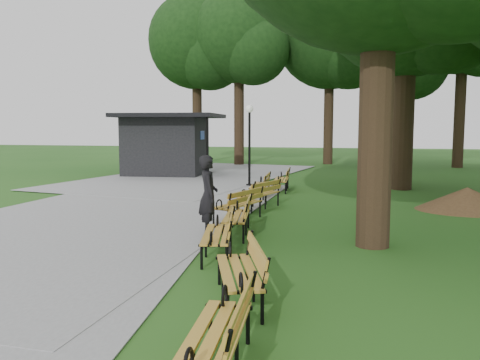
% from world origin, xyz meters
% --- Properties ---
extents(ground, '(100.00, 100.00, 0.00)m').
position_xyz_m(ground, '(0.00, 0.00, 0.00)').
color(ground, '#1E4E16').
rests_on(ground, ground).
extents(path, '(12.00, 38.00, 0.06)m').
position_xyz_m(path, '(-4.00, 3.00, 0.03)').
color(path, gray).
rests_on(path, ground).
extents(person, '(0.67, 0.80, 1.85)m').
position_xyz_m(person, '(-0.40, 1.10, 0.93)').
color(person, black).
rests_on(person, ground).
extents(kiosk, '(5.37, 4.77, 3.15)m').
position_xyz_m(kiosk, '(-6.62, 14.35, 1.57)').
color(kiosk, black).
rests_on(kiosk, ground).
extents(lamp_post, '(0.32, 0.32, 3.39)m').
position_xyz_m(lamp_post, '(-1.39, 10.43, 2.42)').
color(lamp_post, black).
rests_on(lamp_post, ground).
extents(dirt_mound, '(2.48, 2.48, 0.70)m').
position_xyz_m(dirt_mound, '(6.18, 6.02, 0.35)').
color(dirt_mound, '#47301C').
rests_on(dirt_mound, ground).
extents(bench_0, '(0.78, 1.94, 0.88)m').
position_xyz_m(bench_0, '(1.53, -5.20, 0.44)').
color(bench_0, '#B48329').
rests_on(bench_0, ground).
extents(bench_1, '(1.22, 2.00, 0.88)m').
position_xyz_m(bench_1, '(1.28, -3.07, 0.44)').
color(bench_1, '#B48329').
rests_on(bench_1, ground).
extents(bench_2, '(1.01, 1.99, 0.88)m').
position_xyz_m(bench_2, '(0.33, -0.78, 0.44)').
color(bench_2, '#B48329').
rests_on(bench_2, ground).
extents(bench_3, '(0.91, 1.97, 0.88)m').
position_xyz_m(bench_3, '(0.24, 1.19, 0.44)').
color(bench_3, '#B48329').
rests_on(bench_3, ground).
extents(bench_4, '(1.20, 2.00, 0.88)m').
position_xyz_m(bench_4, '(-0.12, 2.86, 0.44)').
color(bench_4, '#B48329').
rests_on(bench_4, ground).
extents(bench_5, '(1.23, 2.00, 0.88)m').
position_xyz_m(bench_5, '(0.06, 4.94, 0.44)').
color(bench_5, '#B48329').
rests_on(bench_5, ground).
extents(bench_6, '(0.76, 1.94, 0.88)m').
position_xyz_m(bench_6, '(-0.35, 7.22, 0.44)').
color(bench_6, '#B48329').
rests_on(bench_6, ground).
extents(bench_7, '(0.78, 1.94, 0.88)m').
position_xyz_m(bench_7, '(0.12, 9.22, 0.44)').
color(bench_7, '#B48329').
rests_on(bench_7, ground).
extents(tree_backdrop, '(35.62, 9.65, 15.93)m').
position_xyz_m(tree_backdrop, '(6.65, 22.84, 7.97)').
color(tree_backdrop, black).
rests_on(tree_backdrop, ground).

